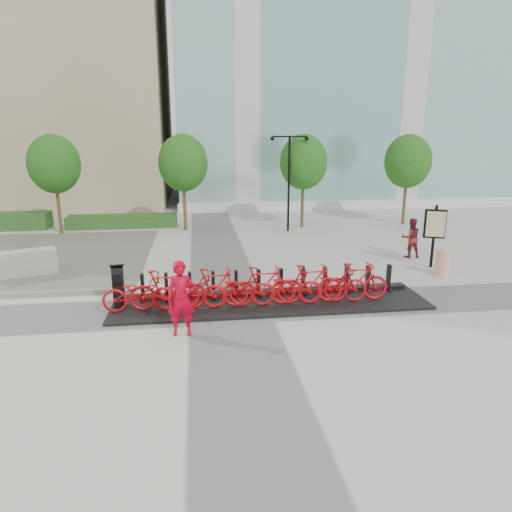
{
  "coord_description": "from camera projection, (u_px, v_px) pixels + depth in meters",
  "views": [
    {
      "loc": [
        -0.88,
        -12.77,
        5.02
      ],
      "look_at": [
        1.0,
        1.5,
        1.2
      ],
      "focal_mm": 32.0,
      "sensor_mm": 36.0,
      "label": 1
    }
  ],
  "objects": [
    {
      "name": "bike_7",
      "position": [
        310.0,
        284.0,
        13.72
      ],
      "size": [
        2.02,
        0.57,
        1.22
      ],
      "primitive_type": "imported",
      "rotation": [
        0.0,
        0.0,
        1.57
      ],
      "color": "#B20A0F",
      "rests_on": "dock_pad"
    },
    {
      "name": "bike_6",
      "position": [
        287.0,
        287.0,
        13.65
      ],
      "size": [
        2.09,
        0.73,
        1.1
      ],
      "primitive_type": "imported",
      "rotation": [
        0.0,
        0.0,
        1.57
      ],
      "color": "#B20A0F",
      "rests_on": "dock_pad"
    },
    {
      "name": "bike_5",
      "position": [
        263.0,
        286.0,
        13.54
      ],
      "size": [
        2.02,
        0.57,
        1.22
      ],
      "primitive_type": "imported",
      "rotation": [
        0.0,
        0.0,
        1.57
      ],
      "color": "#B20A0F",
      "rests_on": "dock_pad"
    },
    {
      "name": "jersey_barrier",
      "position": [
        22.0,
        263.0,
        16.74
      ],
      "size": [
        2.47,
        1.52,
        0.93
      ],
      "primitive_type": "cube",
      "rotation": [
        0.0,
        0.0,
        0.39
      ],
      "color": "#A9A9A0",
      "rests_on": "ground"
    },
    {
      "name": "dock_pad",
      "position": [
        271.0,
        302.0,
        14.08
      ],
      "size": [
        9.6,
        2.4,
        0.08
      ],
      "primitive_type": "cube",
      "color": "black",
      "rests_on": "ground"
    },
    {
      "name": "tree_3",
      "position": [
        408.0,
        161.0,
        25.61
      ],
      "size": [
        2.6,
        2.6,
        5.1
      ],
      "color": "brown",
      "rests_on": "ground"
    },
    {
      "name": "map_sign",
      "position": [
        435.0,
        227.0,
        17.51
      ],
      "size": [
        0.78,
        0.41,
        2.45
      ],
      "rotation": [
        0.0,
        0.0,
        -0.39
      ],
      "color": "black",
      "rests_on": "ground"
    },
    {
      "name": "bike_4",
      "position": [
        239.0,
        289.0,
        13.46
      ],
      "size": [
        2.09,
        0.73,
        1.1
      ],
      "primitive_type": "imported",
      "rotation": [
        0.0,
        0.0,
        1.57
      ],
      "color": "#B20A0F",
      "rests_on": "dock_pad"
    },
    {
      "name": "tree_1",
      "position": [
        183.0,
        163.0,
        24.02
      ],
      "size": [
        2.6,
        2.6,
        5.1
      ],
      "color": "brown",
      "rests_on": "ground"
    },
    {
      "name": "kiosk",
      "position": [
        118.0,
        286.0,
        13.44
      ],
      "size": [
        0.46,
        0.41,
        1.34
      ],
      "rotation": [
        0.0,
        0.0,
        0.17
      ],
      "color": "black",
      "rests_on": "dock_pad"
    },
    {
      "name": "dock_rail_posts",
      "position": [
        270.0,
        283.0,
        14.42
      ],
      "size": [
        8.02,
        0.5,
        0.85
      ],
      "primitive_type": null,
      "color": "black",
      "rests_on": "dock_pad"
    },
    {
      "name": "bike_1",
      "position": [
        164.0,
        290.0,
        13.18
      ],
      "size": [
        2.02,
        0.57,
        1.22
      ],
      "primitive_type": "imported",
      "rotation": [
        0.0,
        0.0,
        1.57
      ],
      "color": "#B20A0F",
      "rests_on": "dock_pad"
    },
    {
      "name": "glass_building",
      "position": [
        374.0,
        47.0,
        37.24
      ],
      "size": [
        32.0,
        16.0,
        24.0
      ],
      "primitive_type": "cube",
      "color": "teal",
      "rests_on": "ground"
    },
    {
      "name": "worker_red",
      "position": [
        181.0,
        299.0,
        11.63
      ],
      "size": [
        0.74,
        0.5,
        1.98
      ],
      "primitive_type": "imported",
      "rotation": [
        0.0,
        0.0,
        -0.04
      ],
      "color": "#B40019",
      "rests_on": "ground"
    },
    {
      "name": "ground",
      "position": [
        229.0,
        309.0,
        13.64
      ],
      "size": [
        120.0,
        120.0,
        0.0
      ],
      "primitive_type": "plane",
      "color": "#A9A9A9"
    },
    {
      "name": "bike_0",
      "position": [
        139.0,
        293.0,
        13.1
      ],
      "size": [
        2.09,
        0.73,
        1.1
      ],
      "primitive_type": "imported",
      "rotation": [
        0.0,
        0.0,
        1.57
      ],
      "color": "#B20A0F",
      "rests_on": "dock_pad"
    },
    {
      "name": "construction_barrel",
      "position": [
        443.0,
        262.0,
        16.77
      ],
      "size": [
        0.68,
        0.68,
        1.0
      ],
      "primitive_type": "cylinder",
      "rotation": [
        0.0,
        0.0,
        0.4
      ],
      "color": "#DB4F16",
      "rests_on": "ground"
    },
    {
      "name": "pedestrian",
      "position": [
        411.0,
        238.0,
        19.19
      ],
      "size": [
        0.85,
        0.69,
        1.67
      ],
      "primitive_type": "imported",
      "rotation": [
        0.0,
        0.0,
        3.08
      ],
      "color": "maroon",
      "rests_on": "ground"
    },
    {
      "name": "tree_0",
      "position": [
        54.0,
        164.0,
        23.2
      ],
      "size": [
        2.6,
        2.6,
        5.1
      ],
      "color": "brown",
      "rests_on": "ground"
    },
    {
      "name": "tree_2",
      "position": [
        303.0,
        162.0,
        24.85
      ],
      "size": [
        2.6,
        2.6,
        5.1
      ],
      "color": "brown",
      "rests_on": "ground"
    },
    {
      "name": "streetlamp",
      "position": [
        289.0,
        172.0,
        23.88
      ],
      "size": [
        2.0,
        0.2,
        5.0
      ],
      "color": "black",
      "rests_on": "ground"
    },
    {
      "name": "bike_8",
      "position": [
        333.0,
        285.0,
        13.83
      ],
      "size": [
        2.09,
        0.73,
        1.1
      ],
      "primitive_type": "imported",
      "rotation": [
        0.0,
        0.0,
        1.57
      ],
      "color": "#B20A0F",
      "rests_on": "dock_pad"
    },
    {
      "name": "bike_2",
      "position": [
        190.0,
        291.0,
        13.28
      ],
      "size": [
        2.09,
        0.73,
        1.1
      ],
      "primitive_type": "imported",
      "rotation": [
        0.0,
        0.0,
        1.57
      ],
      "color": "#B20A0F",
      "rests_on": "dock_pad"
    },
    {
      "name": "bike_9",
      "position": [
        356.0,
        282.0,
        13.9
      ],
      "size": [
        2.02,
        0.57,
        1.22
      ],
      "primitive_type": "imported",
      "rotation": [
        0.0,
        0.0,
        1.57
      ],
      "color": "#B20A0F",
      "rests_on": "dock_pad"
    },
    {
      "name": "hedge_b",
      "position": [
        123.0,
        221.0,
        25.56
      ],
      "size": [
        6.0,
        1.2,
        0.7
      ],
      "primitive_type": "cube",
      "color": "#296223",
      "rests_on": "ground"
    },
    {
      "name": "bike_3",
      "position": [
        214.0,
        288.0,
        13.36
      ],
      "size": [
        2.02,
        0.57,
        1.22
      ],
      "primitive_type": "imported",
      "rotation": [
        0.0,
        0.0,
        1.57
      ],
      "color": "#B20A0F",
      "rests_on": "dock_pad"
    }
  ]
}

